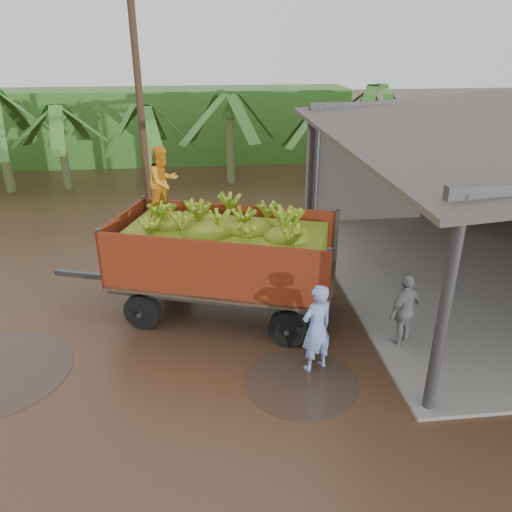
{
  "coord_description": "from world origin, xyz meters",
  "views": [
    {
      "loc": [
        1.49,
        -10.3,
        6.12
      ],
      "look_at": [
        2.71,
        0.6,
        1.21
      ],
      "focal_mm": 35.0,
      "sensor_mm": 36.0,
      "label": 1
    }
  ],
  "objects_px": {
    "banana_trailer": "(224,254)",
    "utility_pole": "(140,104)",
    "man_blue": "(317,328)",
    "man_grey": "(404,310)"
  },
  "relations": [
    {
      "from": "banana_trailer",
      "to": "man_grey",
      "type": "distance_m",
      "value": 4.13
    },
    {
      "from": "banana_trailer",
      "to": "man_blue",
      "type": "distance_m",
      "value": 2.97
    },
    {
      "from": "banana_trailer",
      "to": "utility_pole",
      "type": "relative_size",
      "value": 0.89
    },
    {
      "from": "man_blue",
      "to": "man_grey",
      "type": "xyz_separation_m",
      "value": [
        2.01,
        0.6,
        -0.09
      ]
    },
    {
      "from": "banana_trailer",
      "to": "man_blue",
      "type": "bearing_deg",
      "value": -36.93
    },
    {
      "from": "banana_trailer",
      "to": "man_grey",
      "type": "xyz_separation_m",
      "value": [
        3.65,
        -1.8,
        -0.67
      ]
    },
    {
      "from": "banana_trailer",
      "to": "utility_pole",
      "type": "bearing_deg",
      "value": 126.84
    },
    {
      "from": "banana_trailer",
      "to": "utility_pole",
      "type": "distance_m",
      "value": 7.89
    },
    {
      "from": "man_grey",
      "to": "utility_pole",
      "type": "relative_size",
      "value": 0.21
    },
    {
      "from": "man_blue",
      "to": "man_grey",
      "type": "height_order",
      "value": "man_blue"
    }
  ]
}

